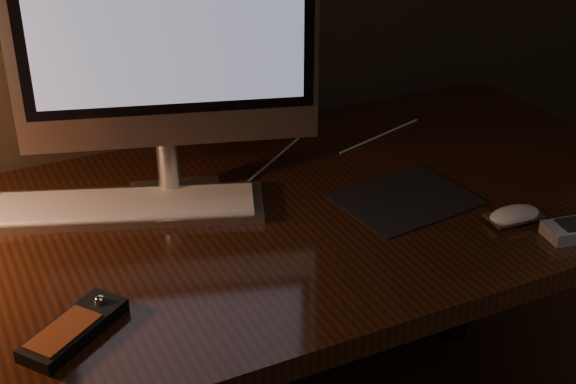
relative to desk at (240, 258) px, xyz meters
name	(u,v)px	position (x,y,z in m)	size (l,w,h in m)	color
desk	(240,258)	(0.00, 0.00, 0.00)	(1.60, 0.75, 0.75)	black
monitor	(164,31)	(-0.10, 0.04, 0.45)	(0.50, 0.19, 0.54)	silver
keyboard	(126,206)	(-0.20, 0.05, 0.14)	(0.49, 0.14, 0.02)	silver
mousepad	(405,199)	(0.27, -0.14, 0.13)	(0.23, 0.19, 0.00)	black
mouse	(514,217)	(0.40, -0.29, 0.14)	(0.10, 0.05, 0.02)	white
media_remote	(74,329)	(-0.36, -0.27, 0.14)	(0.17, 0.15, 0.03)	black
papers	(158,204)	(-0.14, 0.04, 0.13)	(0.12, 0.08, 0.01)	white
cable	(329,151)	(0.25, 0.10, 0.13)	(0.00, 0.00, 0.52)	white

